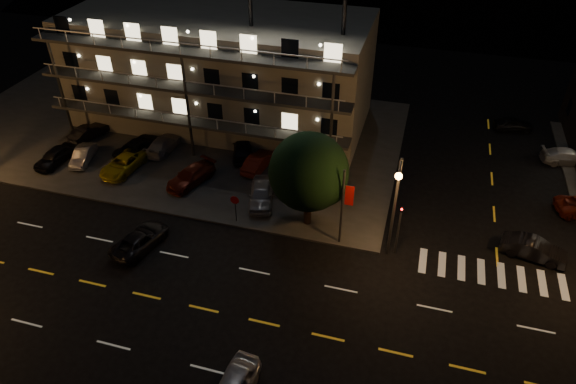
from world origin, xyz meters
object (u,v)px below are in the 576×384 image
(lot_car_7, at_px, (164,144))
(side_car_0, at_px, (534,249))
(lot_car_4, at_px, (261,194))
(road_car_west, at_px, (140,240))
(tree, at_px, (308,174))
(lot_car_2, at_px, (123,164))

(lot_car_7, height_order, side_car_0, lot_car_7)
(lot_car_4, xyz_separation_m, road_car_west, (-6.72, -7.25, -0.27))
(road_car_west, bearing_deg, tree, -138.58)
(lot_car_7, height_order, road_car_west, lot_car_7)
(side_car_0, bearing_deg, tree, 103.97)
(side_car_0, bearing_deg, road_car_west, 114.78)
(tree, height_order, road_car_west, tree)
(lot_car_2, height_order, road_car_west, lot_car_2)
(lot_car_4, distance_m, road_car_west, 9.88)
(lot_car_4, bearing_deg, road_car_west, -147.45)
(lot_car_7, distance_m, road_car_west, 12.96)
(tree, xyz_separation_m, lot_car_7, (-15.15, 6.48, -3.79))
(lot_car_4, bearing_deg, lot_car_7, 141.13)
(lot_car_7, bearing_deg, road_car_west, 111.05)
(lot_car_4, height_order, lot_car_7, lot_car_4)
(lot_car_2, relative_size, lot_car_4, 1.04)
(lot_car_2, distance_m, lot_car_4, 12.90)
(lot_car_2, bearing_deg, tree, -1.73)
(lot_car_2, distance_m, road_car_west, 10.27)
(lot_car_7, bearing_deg, side_car_0, 171.25)
(lot_car_7, relative_size, side_car_0, 1.05)
(lot_car_2, xyz_separation_m, side_car_0, (33.11, -1.71, -0.08))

